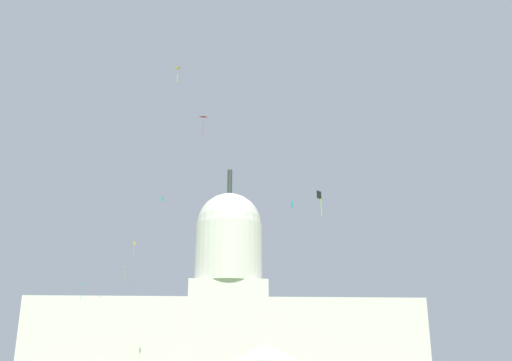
{
  "coord_description": "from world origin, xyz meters",
  "views": [
    {
      "loc": [
        -1.2,
        -24.76,
        3.43
      ],
      "look_at": [
        5.07,
        81.02,
        37.4
      ],
      "focal_mm": 39.15,
      "sensor_mm": 36.0,
      "label": 1
    }
  ],
  "objects": [
    {
      "name": "capitol_building",
      "position": [
        0.77,
        177.16,
        20.56
      ],
      "size": [
        136.92,
        24.46,
        72.28
      ],
      "color": "beige",
      "rests_on": "ground_plane"
    },
    {
      "name": "kite_lime_mid",
      "position": [
        -27.85,
        130.52,
        27.04
      ],
      "size": [
        0.94,
        1.68,
        2.89
      ],
      "rotation": [
        0.0,
        0.0,
        1.35
      ],
      "color": "#8CD133"
    },
    {
      "name": "kite_cyan_high",
      "position": [
        13.49,
        90.28,
        35.17
      ],
      "size": [
        0.42,
        0.9,
        1.44
      ],
      "rotation": [
        0.0,
        0.0,
        4.27
      ],
      "color": "#33BCDB"
    },
    {
      "name": "kite_red_high",
      "position": [
        -5.77,
        80.31,
        50.35
      ],
      "size": [
        1.56,
        0.61,
        4.0
      ],
      "rotation": [
        0.0,
        0.0,
        0.01
      ],
      "color": "red"
    },
    {
      "name": "kite_yellow_high",
      "position": [
        -27.49,
        139.5,
        35.67
      ],
      "size": [
        0.57,
        1.27,
        4.09
      ],
      "rotation": [
        0.0,
        0.0,
        3.65
      ],
      "color": "yellow"
    },
    {
      "name": "kite_gold_high",
      "position": [
        -8.35,
        51.0,
        44.83
      ],
      "size": [
        1.16,
        1.26,
        2.19
      ],
      "rotation": [
        0.0,
        0.0,
        2.25
      ],
      "color": "gold"
    },
    {
      "name": "kite_pink_mid",
      "position": [
        -37.91,
        149.24,
        21.08
      ],
      "size": [
        1.69,
        0.91,
        0.18
      ],
      "rotation": [
        0.0,
        0.0,
        2.98
      ],
      "color": "pink"
    },
    {
      "name": "kite_turquoise_high",
      "position": [
        -15.57,
        101.56,
        39.08
      ],
      "size": [
        0.59,
        0.82,
        1.29
      ],
      "rotation": [
        0.0,
        0.0,
        4.4
      ],
      "color": "teal"
    },
    {
      "name": "kite_green_mid",
      "position": [
        -35.75,
        115.47,
        20.42
      ],
      "size": [
        1.11,
        1.22,
        3.73
      ],
      "rotation": [
        0.0,
        0.0,
        4.09
      ],
      "color": "green"
    },
    {
      "name": "kite_black_mid",
      "position": [
        8.72,
        30.64,
        19.49
      ],
      "size": [
        0.59,
        0.66,
        2.81
      ],
      "rotation": [
        0.0,
        0.0,
        3.19
      ],
      "color": "black"
    }
  ]
}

